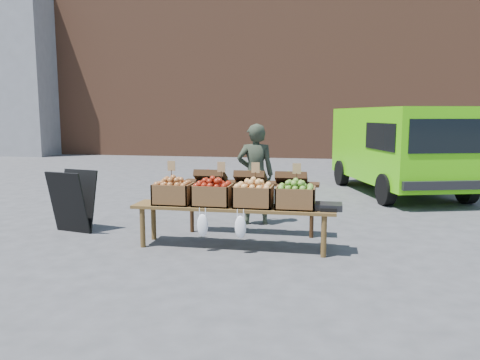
% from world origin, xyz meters
% --- Properties ---
extents(ground, '(80.00, 80.00, 0.00)m').
position_xyz_m(ground, '(0.00, 0.00, 0.00)').
color(ground, '#444447').
extents(brick_building, '(24.00, 4.00, 10.00)m').
position_xyz_m(brick_building, '(0.00, 15.00, 5.00)').
color(brick_building, brown).
rests_on(brick_building, ground).
extents(delivery_van, '(3.14, 4.68, 1.92)m').
position_xyz_m(delivery_van, '(3.39, 4.84, 0.96)').
color(delivery_van, '#52D80A').
rests_on(delivery_van, ground).
extents(vendor, '(0.66, 0.49, 1.63)m').
position_xyz_m(vendor, '(0.70, 1.26, 0.82)').
color(vendor, '#2A3225').
rests_on(vendor, ground).
extents(chalkboard_sign, '(0.68, 0.47, 0.95)m').
position_xyz_m(chalkboard_sign, '(-1.94, 0.22, 0.48)').
color(chalkboard_sign, black).
rests_on(chalkboard_sign, ground).
extents(back_table, '(2.10, 0.44, 1.04)m').
position_xyz_m(back_table, '(0.74, 0.55, 0.52)').
color(back_table, '#311D0E').
rests_on(back_table, ground).
extents(display_bench, '(2.70, 0.56, 0.57)m').
position_xyz_m(display_bench, '(0.62, -0.17, 0.28)').
color(display_bench, brown).
rests_on(display_bench, ground).
extents(crate_golden_apples, '(0.50, 0.40, 0.28)m').
position_xyz_m(crate_golden_apples, '(-0.20, -0.17, 0.71)').
color(crate_golden_apples, '#AD652D').
rests_on(crate_golden_apples, display_bench).
extents(crate_russet_pears, '(0.50, 0.40, 0.28)m').
position_xyz_m(crate_russet_pears, '(0.35, -0.17, 0.71)').
color(crate_russet_pears, '#780C01').
rests_on(crate_russet_pears, display_bench).
extents(crate_red_apples, '(0.50, 0.40, 0.28)m').
position_xyz_m(crate_red_apples, '(0.90, -0.17, 0.71)').
color(crate_red_apples, gold).
rests_on(crate_red_apples, display_bench).
extents(crate_green_apples, '(0.50, 0.40, 0.28)m').
position_xyz_m(crate_green_apples, '(1.45, -0.17, 0.71)').
color(crate_green_apples, '#437E26').
rests_on(crate_green_apples, display_bench).
extents(weighing_scale, '(0.34, 0.30, 0.08)m').
position_xyz_m(weighing_scale, '(1.87, -0.17, 0.61)').
color(weighing_scale, black).
rests_on(weighing_scale, display_bench).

